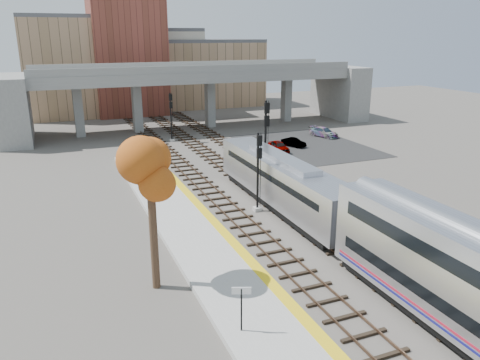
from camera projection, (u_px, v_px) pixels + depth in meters
name	position (u px, v px, depth m)	size (l,w,h in m)	color
ground	(335.00, 259.00, 29.56)	(160.00, 160.00, 0.00)	#47423D
platform	(228.00, 278.00, 26.89)	(4.50, 60.00, 0.35)	#9E9E99
yellow_strip	(258.00, 269.00, 27.52)	(0.70, 60.00, 0.01)	yellow
tracks	(265.00, 195.00, 40.92)	(10.70, 95.00, 0.25)	black
overpass	(196.00, 89.00, 69.35)	(54.00, 12.00, 9.50)	slate
buildings_far	(143.00, 66.00, 86.45)	(43.00, 21.00, 20.60)	tan
parking_lot	(306.00, 146.00, 59.35)	(14.00, 18.00, 0.04)	black
locomotive	(282.00, 181.00, 37.62)	(3.02, 19.05, 4.10)	#A8AAB2
signal_mast_near	(258.00, 175.00, 36.64)	(0.60, 0.64, 6.36)	#9E9E99
signal_mast_mid	(266.00, 140.00, 44.32)	(0.60, 0.64, 7.70)	#9E9E99
signal_mast_far	(171.00, 119.00, 60.86)	(0.60, 0.64, 6.36)	#9E9E99
station_sign	(241.00, 300.00, 21.38)	(0.86, 0.38, 2.27)	black
tree	(150.00, 172.00, 24.27)	(3.60, 3.60, 9.10)	#382619
car_a	(279.00, 146.00, 56.15)	(1.50, 3.74, 1.27)	#99999E
car_b	(294.00, 142.00, 58.66)	(1.14, 3.26, 1.07)	#99999E
car_c	(324.00, 132.00, 64.31)	(1.78, 4.37, 1.27)	#99999E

